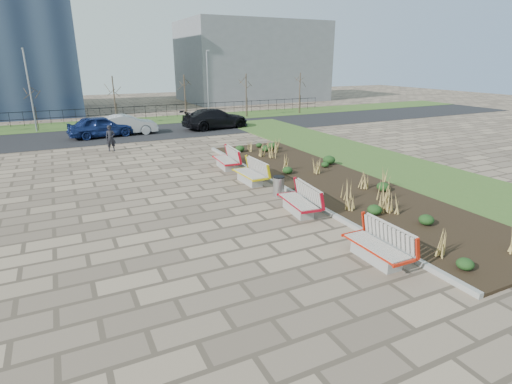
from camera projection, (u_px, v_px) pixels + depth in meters
name	position (u px, v px, depth m)	size (l,w,h in m)	color
ground	(255.00, 261.00, 11.08)	(120.00, 120.00, 0.00)	#87725C
planting_bed	(331.00, 183.00, 17.93)	(4.50, 18.00, 0.10)	black
planting_curb	(286.00, 189.00, 16.95)	(0.16, 18.00, 0.15)	gray
grass_verge_near	(409.00, 171.00, 19.93)	(5.00, 38.00, 0.04)	#33511E
grass_verge_far	(115.00, 123.00, 34.91)	(80.00, 5.00, 0.04)	#33511E
road	(126.00, 134.00, 29.81)	(80.00, 7.00, 0.02)	black
bench_a	(377.00, 244.00, 10.94)	(0.90, 2.10, 1.00)	red
bench_b	(298.00, 200.00, 14.39)	(0.90, 2.10, 1.00)	#A70B1C
bench_c	(250.00, 172.00, 17.89)	(0.90, 2.10, 1.00)	yellow
bench_d	(225.00, 159.00, 20.34)	(0.90, 2.10, 1.00)	red
litter_bin	(279.00, 187.00, 16.15)	(0.46, 0.46, 0.83)	#B2B2B7
pedestrian	(111.00, 138.00, 24.11)	(0.57, 0.37, 1.56)	black
car_blue	(101.00, 126.00, 28.40)	(1.81, 4.49, 1.53)	navy
car_silver	(127.00, 125.00, 29.36)	(1.53, 4.37, 1.44)	#93969A
car_black	(215.00, 118.00, 31.98)	(2.20, 5.41, 1.57)	black
tree_b	(33.00, 104.00, 30.48)	(1.40, 1.40, 4.00)	#4C3D2D
tree_c	(115.00, 101.00, 32.99)	(1.40, 1.40, 4.00)	#4C3D2D
tree_d	(185.00, 98.00, 35.51)	(1.40, 1.40, 4.00)	#4C3D2D
tree_e	(246.00, 95.00, 38.02)	(1.40, 1.40, 4.00)	#4C3D2D
tree_f	(300.00, 93.00, 40.53)	(1.40, 1.40, 4.00)	#4C3D2D
lamp_west	(30.00, 91.00, 29.74)	(0.24, 0.60, 6.00)	gray
lamp_east	(208.00, 86.00, 35.60)	(0.24, 0.60, 6.00)	gray
railing_fence	(112.00, 114.00, 35.99)	(44.00, 0.10, 1.20)	black
building_grey	(252.00, 62.00, 53.62)	(18.00, 12.00, 10.00)	slate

